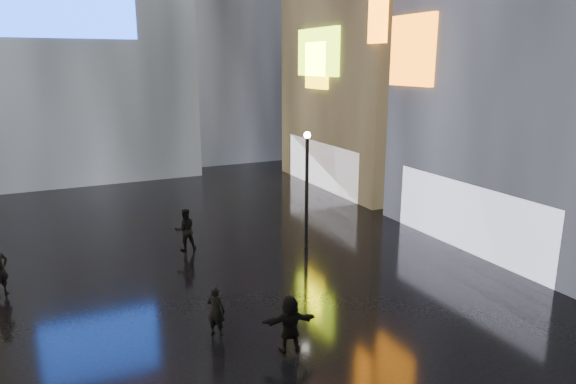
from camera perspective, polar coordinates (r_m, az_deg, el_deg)
ground at (r=21.13m, az=-9.53°, el=-8.37°), size 140.00×140.00×0.00m
lamp_far at (r=22.30m, az=2.10°, el=0.98°), size 0.30×0.30×5.20m
pedestrian_5 at (r=15.01m, az=0.22°, el=-14.45°), size 1.64×0.82×1.69m
pedestrian_7 at (r=22.96m, az=-11.35°, el=-4.12°), size 0.92×0.73×1.87m
umbrella_2 at (r=10.51m, az=1.02°, el=-19.48°), size 1.02×1.04×0.82m
pedestrian_8 at (r=15.97m, az=-8.02°, el=-12.93°), size 0.68×0.67×1.59m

